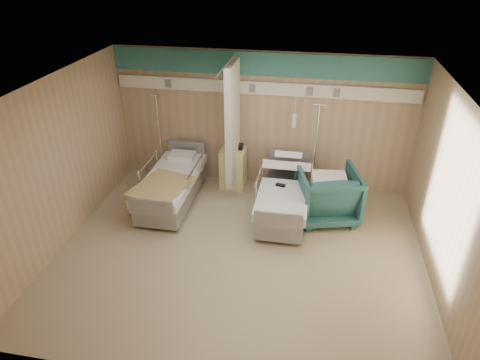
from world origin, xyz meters
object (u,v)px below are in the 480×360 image
(bed_left, at_px, (172,190))
(bedside_cabinet, at_px, (233,168))
(visitor_armchair, at_px, (327,195))
(iv_stand_right, at_px, (312,180))
(iv_stand_left, at_px, (162,164))
(bed_right, at_px, (284,200))

(bed_left, bearing_deg, bedside_cabinet, 40.60)
(visitor_armchair, bearing_deg, iv_stand_right, -81.33)
(visitor_armchair, bearing_deg, iv_stand_left, -27.86)
(bed_left, xyz_separation_m, iv_stand_right, (2.70, 0.73, 0.09))
(bed_right, bearing_deg, bedside_cabinet, 141.95)
(bed_left, distance_m, visitor_armchair, 3.00)
(bedside_cabinet, distance_m, iv_stand_right, 1.66)
(bedside_cabinet, height_order, iv_stand_left, iv_stand_left)
(visitor_armchair, height_order, iv_stand_left, iv_stand_left)
(bed_left, height_order, bedside_cabinet, bedside_cabinet)
(bed_right, xyz_separation_m, visitor_armchair, (0.79, 0.06, 0.18))
(bedside_cabinet, relative_size, iv_stand_right, 0.43)
(bed_right, bearing_deg, visitor_armchair, 4.24)
(bed_left, bearing_deg, iv_stand_left, 119.58)
(iv_stand_left, bearing_deg, iv_stand_right, -2.58)
(bed_right, distance_m, visitor_armchair, 0.81)
(bedside_cabinet, height_order, visitor_armchair, visitor_armchair)
(bed_left, xyz_separation_m, iv_stand_left, (-0.49, 0.87, 0.08))
(iv_stand_right, xyz_separation_m, iv_stand_left, (-3.19, 0.14, -0.01))
(bed_right, relative_size, iv_stand_left, 1.12)
(iv_stand_right, bearing_deg, bedside_cabinet, 174.02)
(bed_right, relative_size, bedside_cabinet, 2.54)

